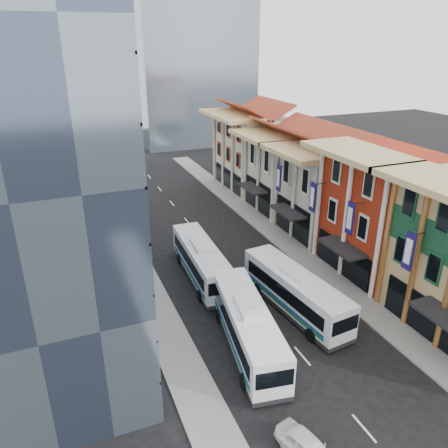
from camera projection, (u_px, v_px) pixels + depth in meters
name	position (u px, v px, depth m)	size (l,w,h in m)	color
ground	(375.00, 441.00, 25.32)	(200.00, 200.00, 0.00)	black
sidewalk_right	(302.00, 255.00, 46.99)	(3.00, 90.00, 0.15)	slate
sidewalk_left	(146.00, 286.00, 41.10)	(3.00, 90.00, 0.15)	slate
shophouse_red	(382.00, 213.00, 42.31)	(8.00, 10.00, 12.00)	#9E2811
shophouse_cream_near	(325.00, 193.00, 50.80)	(8.00, 9.00, 10.00)	beige
shophouse_cream_mid	(286.00, 173.00, 58.47)	(8.00, 9.00, 10.00)	beige
shophouse_cream_far	(253.00, 152.00, 67.23)	(8.00, 12.00, 11.00)	beige
office_tower	(17.00, 143.00, 29.75)	(12.00, 26.00, 30.00)	#3A475B
office_block_far	(44.00, 169.00, 52.84)	(10.00, 18.00, 14.00)	gray
bus_left_near	(248.00, 326.00, 32.28)	(2.86, 12.19, 3.91)	white
bus_left_far	(202.00, 261.00, 41.89)	(2.78, 11.89, 3.81)	silver
bus_right	(295.00, 291.00, 36.79)	(2.83, 12.10, 3.88)	silver
sedan_left	(308.00, 448.00, 24.09)	(1.67, 4.14, 1.41)	white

